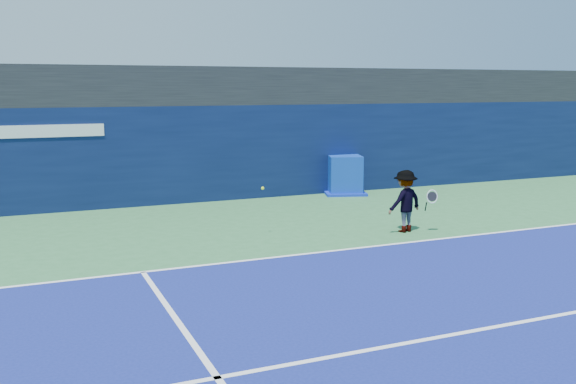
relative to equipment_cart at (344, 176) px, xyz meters
name	(u,v)px	position (x,y,z in m)	size (l,w,h in m)	color
ground	(448,285)	(-3.01, -9.71, -0.59)	(80.00, 80.00, 0.00)	#316D3C
baseline	(366,247)	(-3.01, -6.71, -0.58)	(24.00, 0.10, 0.01)	white
service_line	(528,321)	(-3.01, -11.71, -0.58)	(24.00, 0.10, 0.01)	white
stadium_band	(242,86)	(-3.01, 1.79, 3.01)	(36.00, 3.00, 1.20)	black
back_wall_assembly	(252,151)	(-3.01, 0.79, 0.91)	(36.00, 1.03, 3.00)	#0A163B
equipment_cart	(344,176)	(0.00, 0.00, 0.00)	(1.69, 1.69, 1.30)	#0B30A1
tennis_player	(405,201)	(-1.32, -5.68, 0.18)	(1.28, 0.77, 1.55)	white
tennis_ball	(263,188)	(-4.70, -4.62, 0.57)	(0.08, 0.08, 0.08)	#CAEB1A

